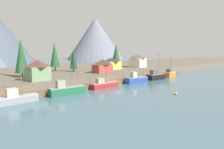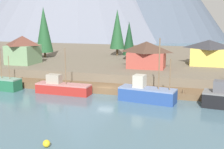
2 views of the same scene
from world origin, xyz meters
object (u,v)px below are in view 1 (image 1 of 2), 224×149
object	(u,v)px
fishing_boat_green	(67,90)
fishing_boat_blue	(136,79)
fishing_boat_grey	(17,98)
house_red	(102,66)
conifer_near_left	(55,55)
conifer_mid_right	(73,59)
fishing_boat_orange	(170,74)
house_yellow	(111,63)
house_green	(38,70)
house_white	(138,61)
fishing_boat_black	(156,76)
conifer_back_left	(116,54)
conifer_near_right	(21,56)
channel_buoy	(176,93)
fishing_boat_red	(104,85)

from	to	relation	value
fishing_boat_green	fishing_boat_blue	bearing A→B (deg)	3.98
fishing_boat_grey	house_red	bearing A→B (deg)	21.40
conifer_near_left	conifer_mid_right	distance (m)	8.22
fishing_boat_orange	house_yellow	xyz separation A→B (m)	(-13.33, 21.68, 3.86)
house_green	house_white	distance (m)	54.06
fishing_boat_blue	house_white	world-z (taller)	fishing_boat_blue
fishing_boat_black	conifer_back_left	size ratio (longest dim) A/B	0.86
fishing_boat_black	fishing_boat_green	bearing A→B (deg)	-173.89
house_green	conifer_near_right	bearing A→B (deg)	93.94
conifer_near_right	channel_buoy	xyz separation A→B (m)	(22.65, -41.07, -8.81)
fishing_boat_blue	fishing_boat_orange	size ratio (longest dim) A/B	1.06
house_red	fishing_boat_blue	bearing A→B (deg)	-79.60
house_red	house_yellow	size ratio (longest dim) A/B	0.97
conifer_back_left	fishing_boat_red	bearing A→B (deg)	-138.62
conifer_near_left	fishing_boat_grey	bearing A→B (deg)	-128.62
conifer_near_left	conifer_near_right	size ratio (longest dim) A/B	0.96
fishing_boat_black	channel_buoy	bearing A→B (deg)	-127.66
fishing_boat_orange	conifer_near_right	bearing A→B (deg)	150.00
conifer_near_left	conifer_back_left	bearing A→B (deg)	1.89
house_red	house_green	world-z (taller)	house_green
house_red	conifer_near_left	size ratio (longest dim) A/B	0.63
fishing_boat_blue	channel_buoy	world-z (taller)	fishing_boat_blue
fishing_boat_orange	conifer_back_left	bearing A→B (deg)	82.80
conifer_near_right	conifer_mid_right	distance (m)	20.63
house_green	channel_buoy	xyz separation A→B (m)	(21.94, -30.65, -5.12)
conifer_back_left	channel_buoy	size ratio (longest dim) A/B	16.50
house_green	fishing_boat_grey	bearing A→B (deg)	-128.98
house_yellow	fishing_boat_black	bearing A→B (deg)	-83.28
conifer_mid_right	conifer_near_right	bearing A→B (deg)	-174.23
fishing_boat_blue	house_yellow	distance (m)	24.08
conifer_near_left	conifer_mid_right	bearing A→B (deg)	-55.02
house_white	channel_buoy	size ratio (longest dim) A/B	10.23
fishing_boat_orange	channel_buoy	xyz separation A→B (m)	(-28.50, -18.48, -0.88)
channel_buoy	conifer_mid_right	bearing A→B (deg)	92.93
house_green	conifer_near_right	distance (m)	11.08
house_white	conifer_back_left	size ratio (longest dim) A/B	0.62
fishing_boat_red	fishing_boat_orange	bearing A→B (deg)	1.31
fishing_boat_green	house_green	bearing A→B (deg)	104.84
fishing_boat_blue	fishing_boat_orange	distance (m)	22.17
fishing_boat_green	conifer_back_left	world-z (taller)	conifer_back_left
fishing_boat_orange	house_white	world-z (taller)	house_white
fishing_boat_blue	house_green	size ratio (longest dim) A/B	1.50
fishing_boat_orange	conifer_near_right	xyz separation A→B (m)	(-51.15, 22.60, 7.93)
fishing_boat_blue	house_white	xyz separation A→B (m)	(25.26, 20.16, 4.51)
house_yellow	fishing_boat_red	bearing A→B (deg)	-136.53
fishing_boat_orange	channel_buoy	world-z (taller)	fishing_boat_orange
fishing_boat_orange	conifer_near_left	distance (m)	47.81
fishing_boat_green	channel_buoy	size ratio (longest dim) A/B	13.23
fishing_boat_black	house_green	distance (m)	41.86
fishing_boat_green	house_green	world-z (taller)	house_green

